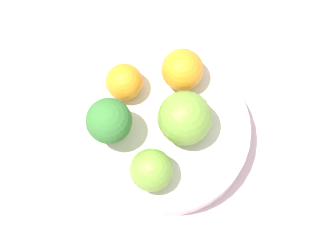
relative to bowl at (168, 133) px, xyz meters
name	(u,v)px	position (x,y,z in m)	size (l,w,h in m)	color
ground_plane	(168,142)	(0.00, 0.00, -0.04)	(6.00, 6.00, 0.00)	gray
table_surface	(168,140)	(0.00, 0.00, -0.03)	(1.20, 1.20, 0.02)	silver
bowl	(168,133)	(0.00, 0.00, 0.00)	(0.19, 0.19, 0.04)	silver
broccoli	(109,121)	(0.01, 0.06, 0.06)	(0.05, 0.05, 0.07)	#8CB76B
apple_red	(185,117)	(0.00, -0.02, 0.05)	(0.06, 0.06, 0.06)	olive
apple_green	(151,170)	(-0.05, 0.03, 0.04)	(0.05, 0.05, 0.05)	olive
orange_front	(182,70)	(0.06, -0.03, 0.04)	(0.05, 0.05, 0.05)	orange
orange_back	(124,82)	(0.06, 0.04, 0.04)	(0.04, 0.04, 0.04)	orange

